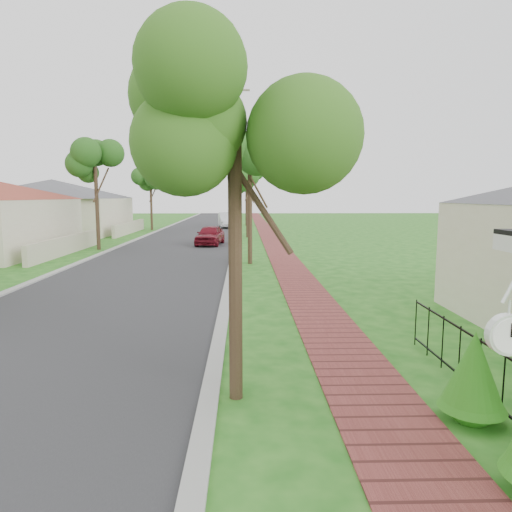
# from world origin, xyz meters

# --- Properties ---
(ground) EXTENTS (160.00, 160.00, 0.00)m
(ground) POSITION_xyz_m (0.00, 0.00, 0.00)
(ground) COLOR #1D5F16
(ground) RESTS_ON ground
(road) EXTENTS (7.00, 120.00, 0.02)m
(road) POSITION_xyz_m (-3.00, 20.00, 0.00)
(road) COLOR #28282B
(road) RESTS_ON ground
(kerb_right) EXTENTS (0.30, 120.00, 0.10)m
(kerb_right) POSITION_xyz_m (0.65, 20.00, 0.00)
(kerb_right) COLOR #9E9E99
(kerb_right) RESTS_ON ground
(kerb_left) EXTENTS (0.30, 120.00, 0.10)m
(kerb_left) POSITION_xyz_m (-6.65, 20.00, 0.00)
(kerb_left) COLOR #9E9E99
(kerb_left) RESTS_ON ground
(sidewalk) EXTENTS (1.50, 120.00, 0.03)m
(sidewalk) POSITION_xyz_m (3.25, 20.00, 0.00)
(sidewalk) COLOR brown
(sidewalk) RESTS_ON ground
(street_trees) EXTENTS (10.70, 37.65, 5.89)m
(street_trees) POSITION_xyz_m (-2.87, 26.84, 4.54)
(street_trees) COLOR #382619
(street_trees) RESTS_ON ground
(far_house_grey) EXTENTS (15.56, 15.56, 4.60)m
(far_house_grey) POSITION_xyz_m (-14.97, 34.00, 2.34)
(far_house_grey) COLOR beige
(far_house_grey) RESTS_ON ground
(parked_car_red) EXTENTS (1.97, 3.93, 1.29)m
(parked_car_red) POSITION_xyz_m (-1.00, 24.41, 0.64)
(parked_car_red) COLOR maroon
(parked_car_red) RESTS_ON ground
(parked_car_white) EXTENTS (2.21, 4.86, 1.55)m
(parked_car_white) POSITION_xyz_m (-0.44, 40.82, 0.77)
(parked_car_white) COLOR white
(parked_car_white) RESTS_ON ground
(near_tree) EXTENTS (2.01, 2.01, 5.16)m
(near_tree) POSITION_xyz_m (1.07, 1.50, 4.10)
(near_tree) COLOR #382619
(near_tree) RESTS_ON ground
(utility_pole) EXTENTS (1.20, 0.24, 8.24)m
(utility_pole) POSITION_xyz_m (0.90, 15.50, 4.18)
(utility_pole) COLOR gray
(utility_pole) RESTS_ON ground
(station_clock) EXTENTS (1.05, 0.13, 0.56)m
(station_clock) POSITION_xyz_m (3.69, -1.40, 1.95)
(station_clock) COLOR white
(station_clock) RESTS_ON ground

